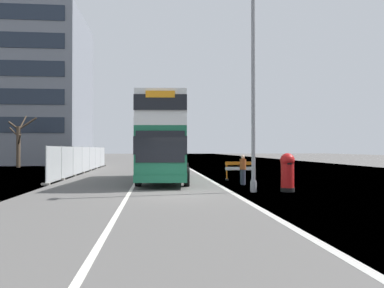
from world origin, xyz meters
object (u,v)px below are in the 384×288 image
(lamppost_foreground, at_px, (253,92))
(car_oncoming_near, at_px, (163,159))
(double_decker_bus, at_px, (166,139))
(car_receding_mid, at_px, (164,156))
(roadworks_barrier, at_px, (240,168))
(pedestrian_at_kerb, at_px, (243,170))
(red_pillar_postbox, at_px, (287,170))

(lamppost_foreground, xyz_separation_m, car_oncoming_near, (-3.67, 20.56, -3.54))
(double_decker_bus, relative_size, car_receding_mid, 2.52)
(roadworks_barrier, distance_m, car_receding_mid, 23.07)
(double_decker_bus, distance_m, car_oncoming_near, 14.40)
(car_oncoming_near, distance_m, pedestrian_at_kerb, 17.54)
(roadworks_barrier, xyz_separation_m, pedestrian_at_kerb, (-0.52, -3.08, 0.07))
(roadworks_barrier, distance_m, pedestrian_at_kerb, 3.13)
(lamppost_foreground, xyz_separation_m, red_pillar_postbox, (1.58, 0.04, -3.53))
(lamppost_foreground, distance_m, car_receding_mid, 29.65)
(car_receding_mid, bearing_deg, roadworks_barrier, -79.54)
(red_pillar_postbox, xyz_separation_m, pedestrian_at_kerb, (-1.27, 3.44, -0.16))
(red_pillar_postbox, relative_size, roadworks_barrier, 0.95)
(car_oncoming_near, xyz_separation_m, pedestrian_at_kerb, (3.98, -17.08, -0.15))
(lamppost_foreground, bearing_deg, pedestrian_at_kerb, 84.84)
(roadworks_barrier, bearing_deg, car_receding_mid, 100.46)
(double_decker_bus, distance_m, red_pillar_postbox, 8.34)
(double_decker_bus, distance_m, lamppost_foreground, 7.54)
(red_pillar_postbox, xyz_separation_m, car_receding_mid, (-4.94, 29.21, 0.08))
(double_decker_bus, xyz_separation_m, car_oncoming_near, (0.09, 14.32, -1.60))
(double_decker_bus, height_order, car_receding_mid, double_decker_bus)
(lamppost_foreground, height_order, car_oncoming_near, lamppost_foreground)
(car_receding_mid, bearing_deg, lamppost_foreground, -83.46)
(double_decker_bus, xyz_separation_m, roadworks_barrier, (4.60, 0.32, -1.82))
(double_decker_bus, distance_m, roadworks_barrier, 4.95)
(red_pillar_postbox, bearing_deg, pedestrian_at_kerb, 110.24)
(lamppost_foreground, distance_m, pedestrian_at_kerb, 5.08)
(lamppost_foreground, bearing_deg, car_oncoming_near, 100.11)
(lamppost_foreground, height_order, pedestrian_at_kerb, lamppost_foreground)
(car_receding_mid, bearing_deg, double_decker_bus, -91.01)
(car_oncoming_near, bearing_deg, red_pillar_postbox, -75.65)
(car_receding_mid, xyz_separation_m, pedestrian_at_kerb, (3.67, -25.77, -0.24))
(car_oncoming_near, bearing_deg, car_receding_mid, 87.95)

